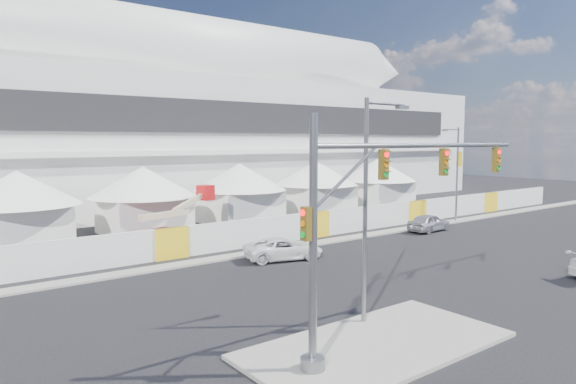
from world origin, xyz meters
TOP-DOWN VIEW (x-y plane):
  - ground at (0.00, 0.00)m, footprint 160.00×160.00m
  - median_island at (-6.00, -3.00)m, footprint 10.00×5.00m
  - far_curb at (20.00, 12.50)m, footprint 80.00×1.20m
  - stadium at (8.71, 41.50)m, footprint 80.00×24.80m
  - tent_row at (0.50, 24.00)m, footprint 53.40×8.40m
  - hoarding_fence at (6.00, 14.50)m, footprint 70.00×0.25m
  - scaffold_tower at (46.00, 36.00)m, footprint 4.40×4.40m
  - sedan_silver at (15.01, 10.80)m, footprint 2.09×4.46m
  - pickup_curb at (-0.47, 10.06)m, footprint 3.62×5.40m
  - traffic_mast at (-6.97, -3.24)m, footprint 11.38×0.79m
  - streetlight_median at (-4.52, -1.10)m, footprint 2.48×0.25m
  - streetlight_curb at (20.92, 12.50)m, footprint 2.55×0.57m
  - boom_lift at (-5.23, 17.96)m, footprint 8.22×2.90m

SIDE VIEW (x-z plane):
  - ground at x=0.00m, z-range 0.00..0.00m
  - far_curb at x=20.00m, z-range 0.00..0.12m
  - median_island at x=-6.00m, z-range 0.00..0.15m
  - pickup_curb at x=-0.47m, z-range 0.00..1.37m
  - sedan_silver at x=15.01m, z-range 0.00..1.48m
  - hoarding_fence at x=6.00m, z-range 0.00..2.00m
  - boom_lift at x=-5.23m, z-range -0.94..3.11m
  - tent_row at x=0.50m, z-range 0.45..5.85m
  - traffic_mast at x=-6.97m, z-range 0.62..8.75m
  - streetlight_curb at x=20.92m, z-range 0.70..9.32m
  - streetlight_median at x=-4.52m, z-range 0.81..9.77m
  - scaffold_tower at x=46.00m, z-range 0.00..12.00m
  - stadium at x=8.71m, z-range -1.54..20.44m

